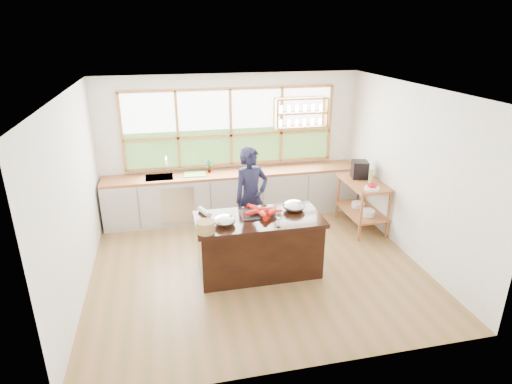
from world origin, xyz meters
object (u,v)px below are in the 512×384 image
object	(u,v)px
espresso_machine	(360,169)
wicker_basket	(205,227)
cook	(251,198)
island	(259,245)

from	to	relation	value
espresso_machine	wicker_basket	distance (m)	3.41
cook	espresso_machine	bearing A→B (deg)	-7.05
cook	espresso_machine	world-z (taller)	cook
cook	island	bearing A→B (deg)	-113.41
wicker_basket	cook	bearing A→B (deg)	53.49
island	espresso_machine	distance (m)	2.63
espresso_machine	cook	bearing A→B (deg)	-154.53
espresso_machine	island	bearing A→B (deg)	-135.39
espresso_machine	wicker_basket	bearing A→B (deg)	-137.91
island	wicker_basket	xyz separation A→B (m)	(-0.81, -0.31, 0.53)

